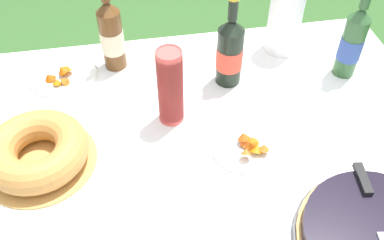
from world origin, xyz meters
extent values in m
cube|color=brown|center=(0.00, 0.00, 0.69)|extent=(1.42, 1.17, 0.03)
cylinder|color=brown|center=(-0.65, 0.52, 0.34)|extent=(0.06, 0.06, 0.68)
cylinder|color=brown|center=(0.65, 0.52, 0.34)|extent=(0.06, 0.06, 0.68)
cube|color=white|center=(0.00, 0.00, 0.71)|extent=(1.43, 1.18, 0.00)
cube|color=white|center=(0.00, 0.59, 0.66)|extent=(1.43, 0.00, 0.10)
cylinder|color=tan|center=(0.33, -0.30, 0.74)|extent=(0.36, 0.36, 0.01)
cylinder|color=black|center=(0.33, -0.30, 0.76)|extent=(0.34, 0.34, 0.03)
cube|color=black|center=(0.35, -0.16, 0.78)|extent=(0.03, 0.09, 0.01)
cylinder|color=tan|center=(-0.44, 0.08, 0.72)|extent=(0.30, 0.30, 0.01)
torus|color=#BC7F3D|center=(-0.44, 0.08, 0.76)|extent=(0.27, 0.27, 0.09)
cylinder|color=#E04C47|center=(-0.07, 0.18, 0.76)|extent=(0.07, 0.07, 0.09)
cylinder|color=#E04C47|center=(-0.07, 0.18, 0.78)|extent=(0.07, 0.07, 0.09)
cylinder|color=#E04C47|center=(-0.07, 0.18, 0.79)|extent=(0.07, 0.07, 0.09)
cylinder|color=#E04C47|center=(-0.07, 0.18, 0.80)|extent=(0.07, 0.07, 0.09)
cylinder|color=#E04C47|center=(-0.07, 0.18, 0.82)|extent=(0.07, 0.07, 0.09)
cylinder|color=#E04C47|center=(-0.07, 0.18, 0.83)|extent=(0.07, 0.07, 0.09)
cylinder|color=#E04C47|center=(-0.07, 0.18, 0.84)|extent=(0.07, 0.07, 0.09)
cylinder|color=#E04C47|center=(-0.07, 0.18, 0.85)|extent=(0.07, 0.07, 0.09)
cylinder|color=#E04C47|center=(-0.07, 0.18, 0.87)|extent=(0.07, 0.07, 0.09)
cylinder|color=#E04C47|center=(-0.07, 0.18, 0.88)|extent=(0.07, 0.07, 0.09)
cylinder|color=#E04C47|center=(-0.07, 0.18, 0.89)|extent=(0.07, 0.07, 0.09)
cylinder|color=#E04C47|center=(-0.07, 0.18, 0.91)|extent=(0.07, 0.07, 0.09)
torus|color=#E04C47|center=(-0.07, 0.18, 0.95)|extent=(0.07, 0.07, 0.01)
cylinder|color=#2D562D|center=(0.51, 0.29, 0.82)|extent=(0.07, 0.07, 0.20)
cylinder|color=#334C93|center=(0.51, 0.29, 0.81)|extent=(0.07, 0.07, 0.08)
cone|color=#2D562D|center=(0.51, 0.29, 0.94)|extent=(0.07, 0.07, 0.04)
cylinder|color=brown|center=(-0.22, 0.46, 0.82)|extent=(0.07, 0.07, 0.20)
cylinder|color=beige|center=(-0.22, 0.46, 0.81)|extent=(0.08, 0.08, 0.08)
cone|color=brown|center=(-0.22, 0.46, 0.94)|extent=(0.07, 0.07, 0.04)
cylinder|color=black|center=(0.13, 0.32, 0.81)|extent=(0.08, 0.08, 0.19)
cylinder|color=#E54C38|center=(0.13, 0.32, 0.81)|extent=(0.08, 0.08, 0.07)
cone|color=black|center=(0.13, 0.32, 0.92)|extent=(0.08, 0.08, 0.04)
cylinder|color=black|center=(0.13, 0.32, 0.97)|extent=(0.03, 0.03, 0.06)
cylinder|color=white|center=(0.12, 0.03, 0.72)|extent=(0.20, 0.20, 0.01)
torus|color=white|center=(0.12, 0.03, 0.73)|extent=(0.20, 0.20, 0.01)
cone|color=#AF630A|center=(0.14, 0.01, 0.74)|extent=(0.05, 0.05, 0.04)
cone|color=#BA6F1E|center=(0.13, 0.03, 0.74)|extent=(0.05, 0.05, 0.03)
cone|color=#CB590F|center=(0.12, 0.02, 0.75)|extent=(0.05, 0.05, 0.04)
cone|color=#BF671F|center=(0.15, 0.00, 0.75)|extent=(0.04, 0.04, 0.03)
cone|color=#CA5A1D|center=(0.11, 0.03, 0.74)|extent=(0.05, 0.05, 0.02)
cone|color=#B94F13|center=(0.11, 0.05, 0.75)|extent=(0.05, 0.05, 0.03)
cone|color=#A6571B|center=(0.10, -0.01, 0.75)|extent=(0.04, 0.04, 0.04)
cylinder|color=white|center=(-0.39, 0.43, 0.72)|extent=(0.22, 0.22, 0.01)
torus|color=white|center=(-0.39, 0.43, 0.73)|extent=(0.22, 0.22, 0.01)
cone|color=#AA5A10|center=(-0.39, 0.42, 0.75)|extent=(0.05, 0.05, 0.04)
cone|color=#B3550B|center=(-0.39, 0.42, 0.75)|extent=(0.05, 0.05, 0.04)
cone|color=#D05F0B|center=(-0.38, 0.43, 0.75)|extent=(0.04, 0.04, 0.04)
cone|color=#AB4408|center=(-0.43, 0.41, 0.74)|extent=(0.05, 0.05, 0.03)
cone|color=#B86709|center=(-0.40, 0.38, 0.74)|extent=(0.04, 0.04, 0.03)
cone|color=#CE5B17|center=(-0.37, 0.38, 0.74)|extent=(0.05, 0.05, 0.04)
cylinder|color=white|center=(0.35, 0.45, 0.83)|extent=(0.11, 0.11, 0.23)
camera|label=1|loc=(-0.16, -0.69, 1.62)|focal=40.00mm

